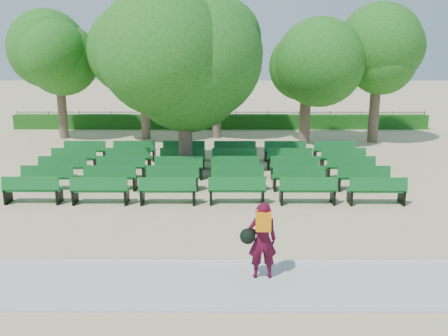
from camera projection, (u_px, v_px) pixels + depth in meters
ground at (217, 191)px, 17.99m from camera, size 120.00×120.00×0.00m
paving at (210, 286)px, 10.79m from camera, size 30.00×2.20×0.06m
curb at (212, 263)px, 11.91m from camera, size 30.00×0.12×0.10m
hedge at (221, 122)px, 31.48m from camera, size 26.00×0.70×0.90m
fence at (221, 128)px, 31.98m from camera, size 26.00×0.10×1.02m
tree_line at (220, 140)px, 27.70m from camera, size 21.80×6.80×7.04m
bench_array at (207, 176)px, 19.67m from camera, size 1.89×0.60×1.19m
tree_among at (184, 66)px, 19.21m from camera, size 4.93×4.93×6.59m
person at (261, 239)px, 10.93m from camera, size 0.83×0.51×1.75m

